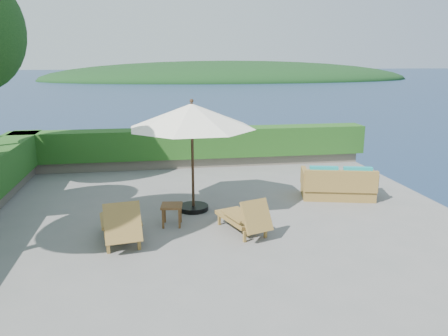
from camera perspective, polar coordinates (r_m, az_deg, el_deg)
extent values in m
plane|color=gray|center=(10.26, -0.94, -7.10)|extent=(12.00, 12.00, 0.00)
cube|color=#534B42|center=(10.92, -0.90, -14.72)|extent=(12.00, 12.00, 3.00)
plane|color=#152644|center=(11.68, -0.88, -20.97)|extent=(600.00, 600.00, 0.00)
ellipsoid|color=black|center=(151.93, 0.72, 11.48)|extent=(126.00, 57.60, 12.60)
cube|color=#6D6457|center=(15.54, -3.96, 0.89)|extent=(12.00, 0.60, 0.36)
cube|color=#224B15|center=(15.40, -4.00, 3.32)|extent=(12.40, 0.90, 1.00)
cylinder|color=black|center=(11.08, -4.01, -5.20)|extent=(0.96, 0.96, 0.12)
cylinder|color=#332012|center=(10.73, -4.13, 1.29)|extent=(0.09, 0.09, 2.68)
cone|color=white|center=(10.55, -4.23, 6.82)|extent=(3.98, 3.98, 0.59)
sphere|color=#332012|center=(10.51, -4.26, 8.74)|extent=(0.12, 0.12, 0.10)
cube|color=olive|center=(8.95, -14.90, -9.92)|extent=(0.07, 0.07, 0.28)
cube|color=olive|center=(8.99, -11.03, -9.58)|extent=(0.07, 0.07, 0.28)
cube|color=olive|center=(10.14, -15.34, -7.05)|extent=(0.07, 0.07, 0.28)
cube|color=olive|center=(10.18, -11.95, -6.77)|extent=(0.07, 0.07, 0.28)
cube|color=olive|center=(9.59, -13.44, -7.00)|extent=(0.91, 1.48, 0.10)
cube|color=olive|center=(8.73, -13.10, -6.99)|extent=(0.77, 0.55, 0.75)
cube|color=olive|center=(9.32, -15.63, -6.72)|extent=(0.20, 0.91, 0.05)
cube|color=olive|center=(9.36, -11.15, -6.35)|extent=(0.20, 0.91, 0.05)
cube|color=olive|center=(9.17, 2.71, -8.96)|extent=(0.07, 0.07, 0.24)
cube|color=olive|center=(9.43, 5.44, -8.33)|extent=(0.07, 0.07, 0.24)
cube|color=olive|center=(10.07, -0.62, -6.79)|extent=(0.07, 0.07, 0.24)
cube|color=olive|center=(10.31, 1.96, -6.29)|extent=(0.07, 0.07, 0.24)
cube|color=olive|center=(9.76, 2.03, -6.51)|extent=(0.98, 1.34, 0.08)
cube|color=olive|center=(9.11, 4.30, -6.31)|extent=(0.71, 0.57, 0.65)
cube|color=olive|center=(9.41, 0.95, -6.39)|extent=(0.31, 0.76, 0.05)
cube|color=olive|center=(9.72, 4.22, -5.75)|extent=(0.31, 0.76, 0.05)
cube|color=brown|center=(9.92, -7.97, -6.62)|extent=(0.05, 0.05, 0.45)
cube|color=brown|center=(9.89, -5.84, -6.63)|extent=(0.05, 0.05, 0.45)
cube|color=brown|center=(10.27, -7.75, -5.90)|extent=(0.05, 0.05, 0.45)
cube|color=brown|center=(10.23, -5.70, -5.90)|extent=(0.05, 0.05, 0.45)
cube|color=brown|center=(9.99, -6.86, -4.91)|extent=(0.53, 0.53, 0.05)
cube|color=olive|center=(12.40, 14.56, -2.78)|extent=(2.07, 1.38, 0.42)
cube|color=olive|center=(11.89, 15.02, -1.69)|extent=(1.88, 0.60, 0.58)
cube|color=olive|center=(12.19, 10.45, -1.30)|extent=(0.35, 0.95, 0.47)
cube|color=olive|center=(12.51, 18.75, -1.43)|extent=(0.35, 0.95, 0.47)
cube|color=teal|center=(12.30, 12.57, -1.32)|extent=(0.98, 0.94, 0.19)
cube|color=teal|center=(12.46, 16.61, -1.38)|extent=(0.98, 0.94, 0.19)
cube|color=teal|center=(11.87, 12.88, -0.68)|extent=(0.75, 0.32, 0.38)
cube|color=teal|center=(12.03, 17.06, -0.76)|extent=(0.75, 0.32, 0.38)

